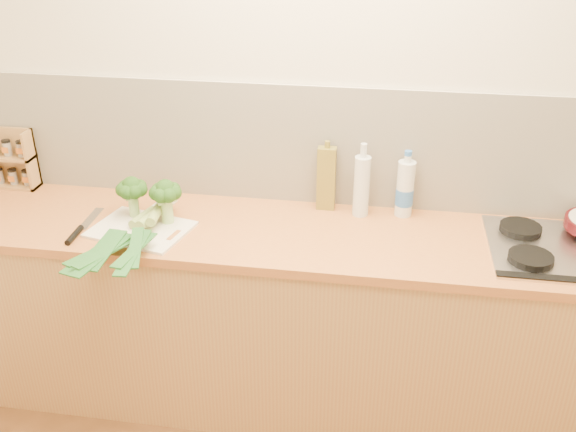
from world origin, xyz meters
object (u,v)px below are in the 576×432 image
(chefs_knife, at_px, (79,231))
(gas_hob, at_px, (565,249))
(spice_rack, at_px, (12,161))
(chopping_board, at_px, (141,229))

(chefs_knife, bearing_deg, gas_hob, 2.92)
(gas_hob, distance_m, spice_rack, 2.48)
(gas_hob, height_order, spice_rack, spice_rack)
(spice_rack, bearing_deg, chefs_knife, -38.31)
(gas_hob, bearing_deg, chopping_board, -176.84)
(spice_rack, bearing_deg, gas_hob, -5.72)
(chopping_board, bearing_deg, spice_rack, 169.06)
(chefs_knife, bearing_deg, chopping_board, 11.74)
(gas_hob, xyz_separation_m, chefs_knife, (-1.96, -0.15, -0.00))
(gas_hob, relative_size, chopping_board, 1.48)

